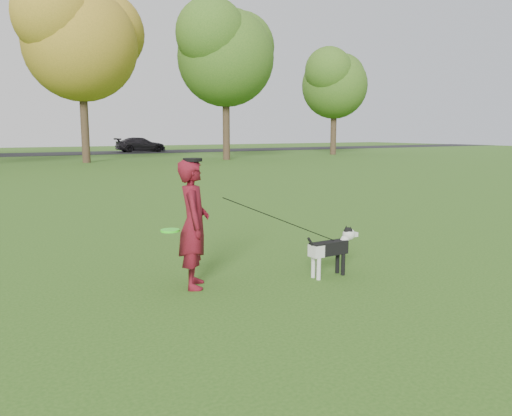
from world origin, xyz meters
TOP-DOWN VIEW (x-y plane):
  - ground at (0.00, 0.00)m, footprint 120.00×120.00m
  - man at (-0.36, 0.12)m, footprint 0.59×0.70m
  - dog at (1.45, -0.39)m, footprint 0.88×0.18m
  - car_right at (11.81, 40.00)m, footprint 4.60×1.91m
  - man_held_items at (0.79, -0.16)m, footprint 2.39×0.63m

SIDE VIEW (x-z plane):
  - ground at x=0.00m, z-range 0.00..0.00m
  - dog at x=1.45m, z-range 0.07..0.74m
  - car_right at x=11.81m, z-range 0.02..1.35m
  - man_held_items at x=0.79m, z-range 0.20..1.38m
  - man at x=-0.36m, z-range 0.00..1.62m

